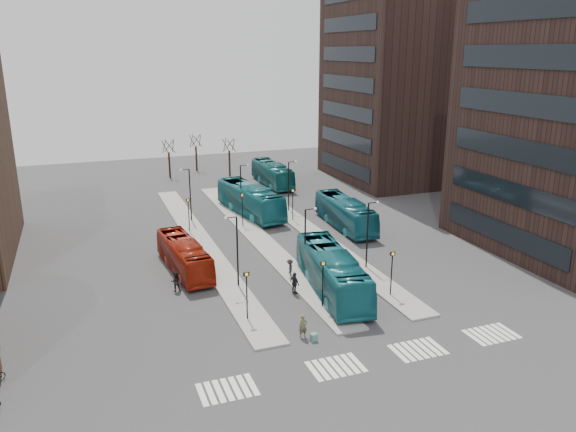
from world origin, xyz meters
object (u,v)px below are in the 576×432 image
object	(u,v)px
suitcase	(314,337)
teal_bus_d	(272,174)
teal_bus_a	(332,271)
red_bus	(184,256)
teal_bus_b	(250,200)
commuter_c	(290,268)
commuter_b	(295,283)
commuter_a	(176,281)
teal_bus_c	(345,213)
traveller	(303,326)

from	to	relation	value
suitcase	teal_bus_d	distance (m)	46.13
teal_bus_a	teal_bus_d	size ratio (longest dim) A/B	1.06
red_bus	teal_bus_b	size ratio (longest dim) A/B	0.80
teal_bus_d	commuter_c	size ratio (longest dim) A/B	7.24
teal_bus_d	commuter_c	world-z (taller)	teal_bus_d
teal_bus_a	commuter_b	distance (m)	3.19
commuter_b	teal_bus_b	bearing A→B (deg)	-27.01
commuter_a	commuter_b	size ratio (longest dim) A/B	0.93
teal_bus_a	teal_bus_d	distance (m)	38.22
suitcase	teal_bus_b	world-z (taller)	teal_bus_b
red_bus	teal_bus_c	size ratio (longest dim) A/B	0.89
red_bus	teal_bus_b	bearing A→B (deg)	49.44
traveller	commuter_a	xyz separation A→B (m)	(-6.87, 10.85, 0.01)
teal_bus_a	commuter_b	world-z (taller)	teal_bus_a
suitcase	teal_bus_a	xyz separation A→B (m)	(4.57, 7.00, 1.49)
teal_bus_d	commuter_c	xyz separation A→B (m)	(-9.88, -33.39, -0.84)
red_bus	suitcase	bearing A→B (deg)	-74.71
commuter_c	commuter_a	bearing A→B (deg)	-71.46
teal_bus_b	traveller	size ratio (longest dim) A/B	7.76
red_bus	teal_bus_d	distance (m)	34.01
teal_bus_a	teal_bus_d	world-z (taller)	teal_bus_a
red_bus	traveller	bearing A→B (deg)	-75.47
teal_bus_a	traveller	world-z (taller)	teal_bus_a
red_bus	teal_bus_d	bearing A→B (deg)	52.36
teal_bus_d	commuter_b	world-z (taller)	teal_bus_d
teal_bus_b	commuter_b	size ratio (longest dim) A/B	7.10
traveller	commuter_b	xyz separation A→B (m)	(2.07, 6.94, 0.08)
red_bus	teal_bus_a	distance (m)	13.62
commuter_b	commuter_c	distance (m)	3.49
teal_bus_d	teal_bus_c	bearing A→B (deg)	-87.40
teal_bus_b	teal_bus_c	bearing A→B (deg)	-54.45
red_bus	commuter_b	world-z (taller)	red_bus
red_bus	commuter_a	world-z (taller)	red_bus
commuter_b	commuter_a	bearing A→B (deg)	47.45
suitcase	teal_bus_d	world-z (taller)	teal_bus_d
teal_bus_a	commuter_a	size ratio (longest dim) A/B	7.42
teal_bus_c	commuter_c	distance (m)	15.68
teal_bus_b	teal_bus_a	bearing A→B (deg)	-99.60
traveller	commuter_c	world-z (taller)	traveller
teal_bus_c	traveller	distance (m)	25.65
traveller	teal_bus_d	bearing A→B (deg)	76.64
teal_bus_a	teal_bus_c	bearing A→B (deg)	68.32
suitcase	red_bus	size ratio (longest dim) A/B	0.05
teal_bus_c	teal_bus_d	xyz separation A→B (m)	(-0.97, 22.10, 0.01)
suitcase	commuter_b	xyz separation A→B (m)	(1.57, 7.66, 0.65)
commuter_b	teal_bus_c	bearing A→B (deg)	-57.51
teal_bus_a	teal_bus_b	bearing A→B (deg)	97.19
commuter_a	red_bus	bearing A→B (deg)	-99.87
teal_bus_c	suitcase	bearing A→B (deg)	-118.11
commuter_a	commuter_c	bearing A→B (deg)	-173.36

